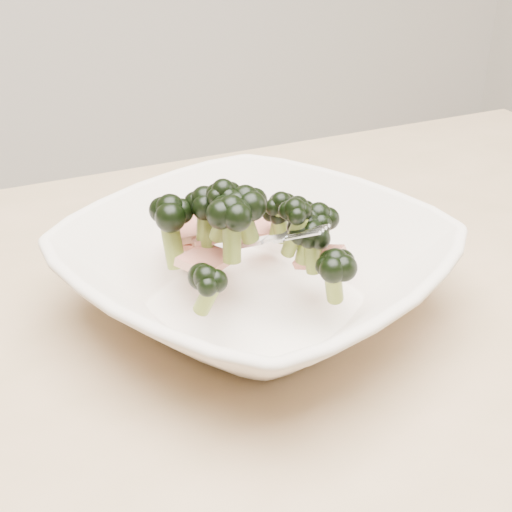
% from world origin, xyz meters
% --- Properties ---
extents(dining_table, '(1.20, 0.80, 0.75)m').
position_xyz_m(dining_table, '(0.00, 0.00, 0.65)').
color(dining_table, tan).
rests_on(dining_table, ground).
extents(broccoli_dish, '(0.40, 0.40, 0.12)m').
position_xyz_m(broccoli_dish, '(0.03, 0.06, 0.79)').
color(broccoli_dish, beige).
rests_on(broccoli_dish, dining_table).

